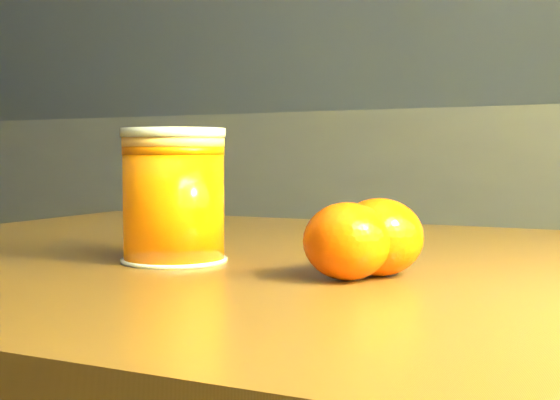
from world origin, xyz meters
The scene contains 5 objects.
kitchen_counter centered at (0.00, 1.45, 0.45)m, with size 3.15×0.60×0.90m, color #515156.
table centered at (0.93, 0.27, 0.63)m, with size 1.04×0.78×0.73m.
juice_glass centered at (0.83, 0.19, 0.78)m, with size 0.09×0.09×0.11m.
orange_front centered at (1.00, 0.22, 0.76)m, with size 0.06×0.06×0.06m, color #EA5304.
orange_back centered at (0.99, 0.19, 0.75)m, with size 0.06×0.06×0.05m, color #EA5304.
Camera 1 is at (1.24, -0.29, 0.82)m, focal length 50.00 mm.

